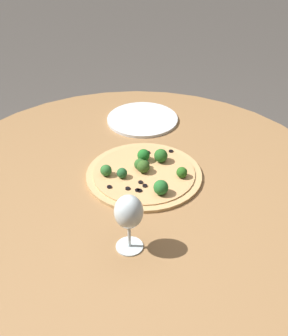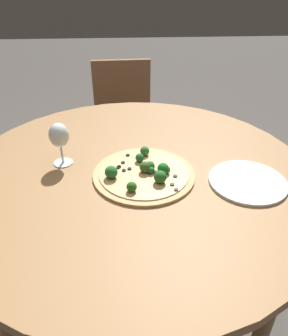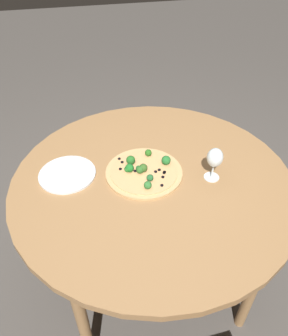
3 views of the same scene
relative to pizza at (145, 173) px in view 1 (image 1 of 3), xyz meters
The scene contains 4 objects.
dining_table 0.09m from the pizza, 140.00° to the right, with size 1.25×1.25×0.77m.
pizza is the anchor object (origin of this frame).
wine_glass 0.32m from the pizza, 108.70° to the right, with size 0.07×0.07×0.16m.
plate_near 0.34m from the pizza, 79.70° to the left, with size 0.25×0.25×0.01m.
Camera 1 is at (-0.19, -1.08, 1.59)m, focal length 50.00 mm.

